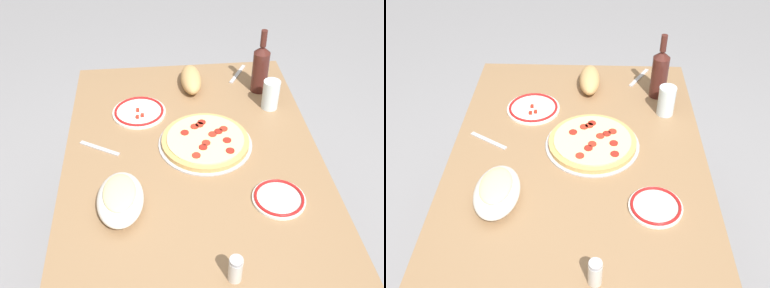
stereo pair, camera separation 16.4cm
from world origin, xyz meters
TOP-DOWN VIEW (x-y plane):
  - ground_plane at (0.00, 0.00)m, footprint 8.00×8.00m
  - dining_table at (0.00, 0.00)m, footprint 1.24×0.94m
  - pepperoni_pizza at (-0.03, 0.05)m, footprint 0.35×0.35m
  - baked_pasta_dish at (0.26, -0.25)m, footprint 0.24×0.15m
  - wine_bottle at (-0.38, 0.33)m, footprint 0.07×0.07m
  - water_glass at (-0.24, 0.35)m, footprint 0.07×0.07m
  - side_plate_near at (-0.25, -0.19)m, footprint 0.22×0.22m
  - side_plate_far at (0.28, 0.26)m, footprint 0.18×0.18m
  - bread_loaf at (-0.43, 0.04)m, footprint 0.21×0.09m
  - spice_shaker at (0.55, 0.07)m, footprint 0.04×0.04m
  - fork_left at (-0.52, 0.26)m, footprint 0.15×0.10m
  - fork_right at (-0.04, -0.34)m, footprint 0.10×0.15m

SIDE VIEW (x-z plane):
  - ground_plane at x=0.00m, z-range 0.00..0.00m
  - dining_table at x=0.00m, z-range 0.25..0.99m
  - fork_left at x=-0.52m, z-range 0.74..0.75m
  - fork_right at x=-0.04m, z-range 0.74..0.75m
  - side_plate_near at x=-0.25m, z-range 0.74..0.76m
  - side_plate_far at x=0.28m, z-range 0.74..0.76m
  - pepperoni_pizza at x=-0.03m, z-range 0.74..0.77m
  - bread_loaf at x=-0.43m, z-range 0.74..0.82m
  - baked_pasta_dish at x=0.26m, z-range 0.74..0.82m
  - spice_shaker at x=0.55m, z-range 0.74..0.83m
  - water_glass at x=-0.24m, z-range 0.74..0.87m
  - wine_bottle at x=-0.38m, z-range 0.71..1.00m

